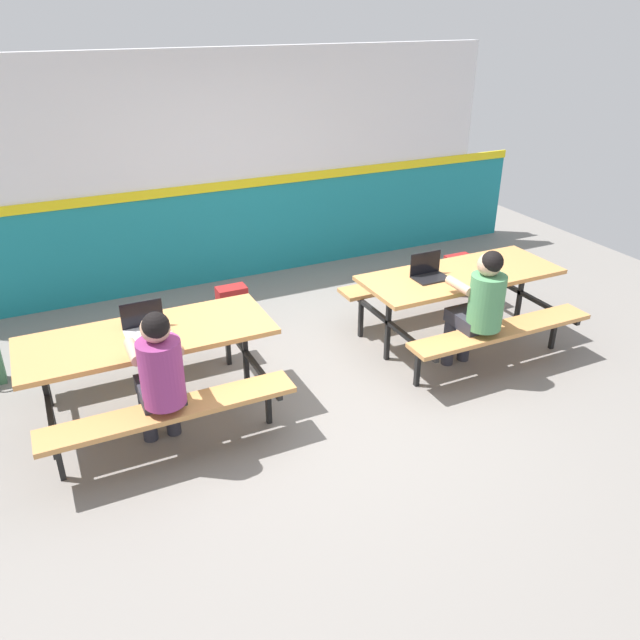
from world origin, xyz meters
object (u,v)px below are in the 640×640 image
(student_nearer, at_px, (160,373))
(laptop_dark, at_px, (429,273))
(picnic_table_left, at_px, (149,352))
(student_further, at_px, (480,303))
(satchel_spare, at_px, (457,274))
(backpack_dark, at_px, (232,307))
(picnic_table_right, at_px, (459,289))
(laptop_silver, at_px, (145,326))

(student_nearer, relative_size, laptop_dark, 3.77)
(picnic_table_left, xyz_separation_m, student_nearer, (-0.03, -0.56, 0.13))
(student_further, relative_size, laptop_dark, 3.77)
(satchel_spare, bearing_deg, backpack_dark, 174.16)
(picnic_table_left, xyz_separation_m, laptop_dark, (2.58, -0.00, 0.21))
(picnic_table_left, bearing_deg, satchel_spare, 14.75)
(picnic_table_left, height_order, student_nearer, student_nearer)
(student_nearer, bearing_deg, student_further, -0.83)
(picnic_table_right, distance_m, laptop_silver, 2.93)
(student_further, xyz_separation_m, laptop_silver, (-2.70, 0.63, 0.08))
(picnic_table_left, height_order, satchel_spare, picnic_table_left)
(satchel_spare, bearing_deg, picnic_table_right, -127.01)
(student_further, xyz_separation_m, laptop_dark, (-0.12, 0.59, 0.08))
(laptop_silver, xyz_separation_m, backpack_dark, (1.06, 1.20, -0.57))
(picnic_table_right, xyz_separation_m, student_nearer, (-2.95, -0.52, 0.13))
(student_nearer, distance_m, laptop_silver, 0.60)
(picnic_table_left, relative_size, student_nearer, 1.59)
(backpack_dark, relative_size, satchel_spare, 1.00)
(student_further, distance_m, backpack_dark, 2.51)
(picnic_table_right, bearing_deg, student_nearer, -170.05)
(picnic_table_right, height_order, backpack_dark, picnic_table_right)
(student_further, height_order, laptop_silver, student_further)
(laptop_silver, bearing_deg, laptop_dark, -0.88)
(picnic_table_left, height_order, laptop_silver, laptop_silver)
(laptop_silver, relative_size, laptop_dark, 1.00)
(picnic_table_left, distance_m, backpack_dark, 1.67)
(picnic_table_right, height_order, satchel_spare, picnic_table_right)
(picnic_table_left, distance_m, student_nearer, 0.57)
(picnic_table_right, relative_size, laptop_silver, 5.98)
(picnic_table_left, bearing_deg, laptop_silver, 92.16)
(student_further, bearing_deg, picnic_table_right, 68.50)
(laptop_dark, bearing_deg, student_further, -78.34)
(student_nearer, bearing_deg, satchel_spare, 22.36)
(picnic_table_right, relative_size, satchel_spare, 4.35)
(picnic_table_right, bearing_deg, laptop_silver, 178.50)
(student_nearer, distance_m, satchel_spare, 4.04)
(student_further, bearing_deg, backpack_dark, 131.81)
(satchel_spare, bearing_deg, student_further, -122.03)
(laptop_dark, distance_m, backpack_dark, 2.04)
(picnic_table_left, relative_size, backpack_dark, 4.35)
(picnic_table_left, xyz_separation_m, picnic_table_right, (2.92, -0.04, 0.00))
(student_nearer, bearing_deg, laptop_dark, 12.01)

